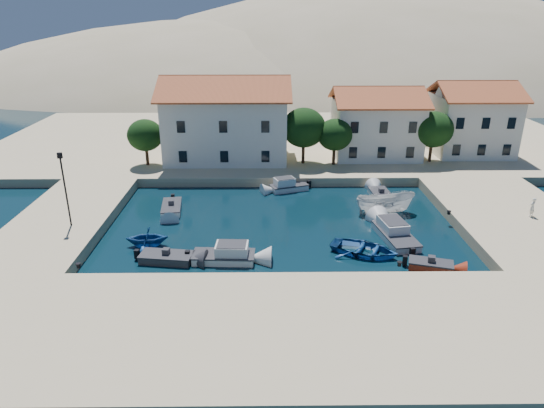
{
  "coord_description": "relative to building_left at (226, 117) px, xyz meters",
  "views": [
    {
      "loc": [
        -1.21,
        -28.89,
        17.52
      ],
      "look_at": [
        -0.79,
        10.07,
        2.0
      ],
      "focal_mm": 32.0,
      "sensor_mm": 36.0,
      "label": 1
    }
  ],
  "objects": [
    {
      "name": "lamppost",
      "position": [
        -11.5,
        -20.0,
        -1.18
      ],
      "size": [
        0.35,
        0.25,
        6.22
      ],
      "color": "black",
      "rests_on": "quay_west"
    },
    {
      "name": "building_right",
      "position": [
        30.0,
        2.0,
        -0.46
      ],
      "size": [
        9.45,
        8.4,
        8.8
      ],
      "color": "white",
      "rests_on": "quay_north"
    },
    {
      "name": "rowboat_west",
      "position": [
        -4.85,
        -21.8,
        -5.94
      ],
      "size": [
        3.55,
        3.14,
        1.74
      ],
      "primitive_type": "imported",
      "rotation": [
        0.0,
        0.0,
        -1.48
      ],
      "color": "navy",
      "rests_on": "ground"
    },
    {
      "name": "motorboat_red_se",
      "position": [
        16.7,
        -25.89,
        -5.64
      ],
      "size": [
        3.4,
        2.25,
        1.25
      ],
      "rotation": [
        0.0,
        0.0,
        -0.3
      ],
      "color": "maroon",
      "rests_on": "ground"
    },
    {
      "name": "cabin_cruiser_north",
      "position": [
        7.11,
        -9.0,
        -5.46
      ],
      "size": [
        4.22,
        2.84,
        1.6
      ],
      "rotation": [
        0.0,
        0.0,
        3.48
      ],
      "color": "silver",
      "rests_on": "ground"
    },
    {
      "name": "motorboat_grey_sw",
      "position": [
        -2.79,
        -24.49,
        -5.64
      ],
      "size": [
        4.14,
        2.27,
        1.25
      ],
      "rotation": [
        0.0,
        0.0,
        -0.14
      ],
      "color": "#313035",
      "rests_on": "ground"
    },
    {
      "name": "ground",
      "position": [
        6.0,
        -28.0,
        -5.94
      ],
      "size": [
        400.0,
        400.0,
        0.0
      ],
      "primitive_type": "plane",
      "color": "black",
      "rests_on": "ground"
    },
    {
      "name": "rowboat_south",
      "position": [
        12.3,
        -23.42,
        -5.94
      ],
      "size": [
        6.29,
        5.58,
        1.08
      ],
      "primitive_type": "imported",
      "rotation": [
        0.0,
        0.0,
        1.13
      ],
      "color": "navy",
      "rests_on": "ground"
    },
    {
      "name": "pedestrian",
      "position": [
        27.64,
        -18.49,
        -4.09
      ],
      "size": [
        0.74,
        0.69,
        1.69
      ],
      "primitive_type": "imported",
      "rotation": [
        0.0,
        0.0,
        3.76
      ],
      "color": "white",
      "rests_on": "quay_east"
    },
    {
      "name": "quay_south",
      "position": [
        6.0,
        -34.0,
        -5.44
      ],
      "size": [
        52.0,
        12.0,
        1.0
      ],
      "primitive_type": "cube",
      "color": "tan",
      "rests_on": "ground"
    },
    {
      "name": "quay_north",
      "position": [
        8.0,
        10.0,
        -5.44
      ],
      "size": [
        80.0,
        36.0,
        1.0
      ],
      "primitive_type": "cube",
      "color": "tan",
      "rests_on": "ground"
    },
    {
      "name": "building_left",
      "position": [
        0.0,
        0.0,
        0.0
      ],
      "size": [
        14.7,
        9.45,
        9.7
      ],
      "color": "white",
      "rests_on": "quay_north"
    },
    {
      "name": "building_mid",
      "position": [
        18.0,
        1.0,
        -0.71
      ],
      "size": [
        10.5,
        8.4,
        8.3
      ],
      "color": "white",
      "rests_on": "quay_north"
    },
    {
      "name": "bollards",
      "position": [
        8.8,
        -24.13,
        -4.79
      ],
      "size": [
        29.36,
        9.56,
        0.3
      ],
      "color": "black",
      "rests_on": "ground"
    },
    {
      "name": "trees",
      "position": [
        10.51,
        -2.54,
        -1.1
      ],
      "size": [
        37.3,
        5.3,
        6.45
      ],
      "color": "#382314",
      "rests_on": "quay_north"
    },
    {
      "name": "cabin_cruiser_south",
      "position": [
        1.5,
        -24.48,
        -5.46
      ],
      "size": [
        4.74,
        2.19,
        1.6
      ],
      "rotation": [
        0.0,
        0.0,
        -0.04
      ],
      "color": "silver",
      "rests_on": "ground"
    },
    {
      "name": "hills",
      "position": [
        26.64,
        95.62,
        -29.34
      ],
      "size": [
        254.0,
        176.0,
        99.0
      ],
      "color": "tan",
      "rests_on": "ground"
    },
    {
      "name": "motorboat_white_ne",
      "position": [
        16.26,
        -11.43,
        -5.64
      ],
      "size": [
        2.08,
        4.01,
        1.25
      ],
      "rotation": [
        0.0,
        0.0,
        1.64
      ],
      "color": "silver",
      "rests_on": "ground"
    },
    {
      "name": "quay_west",
      "position": [
        -13.0,
        -18.0,
        -5.44
      ],
      "size": [
        8.0,
        20.0,
        1.0
      ],
      "primitive_type": "cube",
      "color": "tan",
      "rests_on": "ground"
    },
    {
      "name": "quay_east",
      "position": [
        26.5,
        -18.0,
        -5.44
      ],
      "size": [
        11.0,
        20.0,
        1.0
      ],
      "primitive_type": "cube",
      "color": "tan",
      "rests_on": "ground"
    },
    {
      "name": "cabin_cruiser_east",
      "position": [
        15.36,
        -20.93,
        -5.46
      ],
      "size": [
        3.03,
        5.74,
        1.6
      ],
      "rotation": [
        0.0,
        0.0,
        1.73
      ],
      "color": "silver",
      "rests_on": "ground"
    },
    {
      "name": "motorboat_white_west",
      "position": [
        -4.23,
        -14.5,
        -5.64
      ],
      "size": [
        2.21,
        4.12,
        1.25
      ],
      "rotation": [
        0.0,
        0.0,
        -1.45
      ],
      "color": "silver",
      "rests_on": "ground"
    },
    {
      "name": "boat_east",
      "position": [
        15.74,
        -15.3,
        -5.94
      ],
      "size": [
        5.7,
        2.64,
        2.13
      ],
      "primitive_type": "imported",
      "rotation": [
        0.0,
        0.0,
        1.68
      ],
      "color": "silver",
      "rests_on": "ground"
    }
  ]
}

